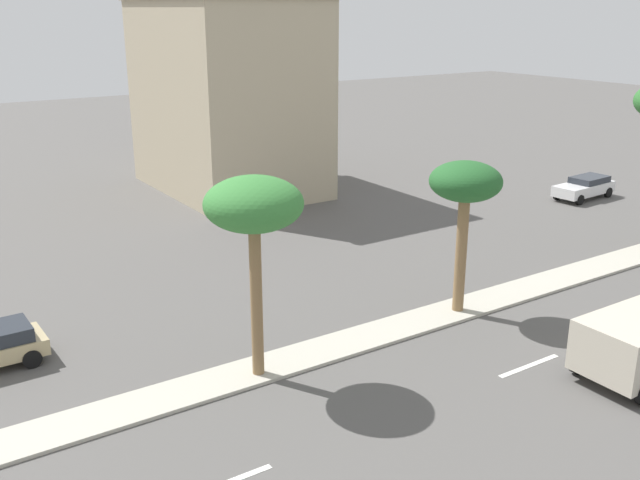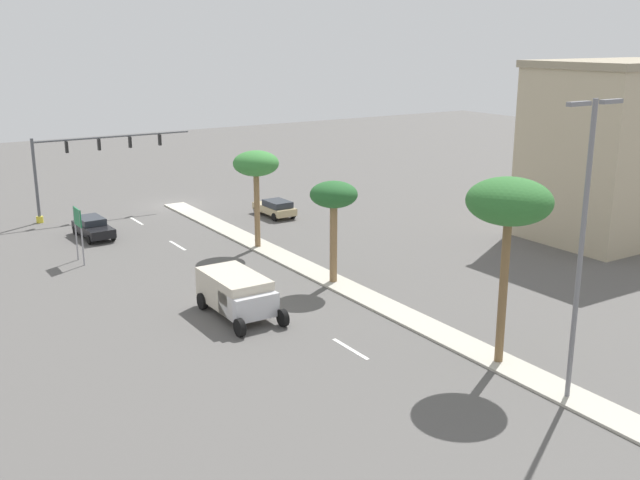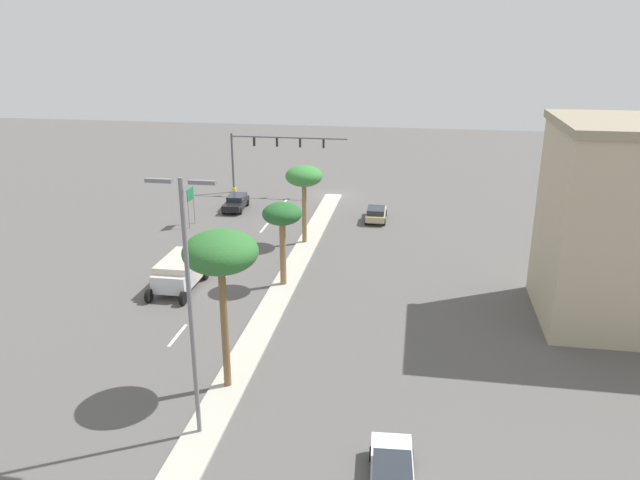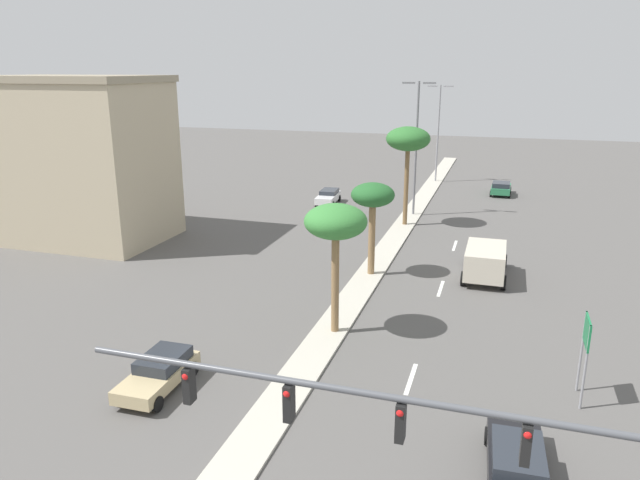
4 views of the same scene
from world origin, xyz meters
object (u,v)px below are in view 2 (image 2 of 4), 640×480
object	(u,v)px
street_lamp_mid	(583,233)
box_truck	(238,294)
directional_road_sign	(78,223)
sedan_tan_near	(275,208)
palm_tree_near	(256,165)
palm_tree_rear	(334,198)
commercial_building	(622,150)
sedan_black_left	(93,227)
traffic_signal_gantry	(79,164)
palm_tree_front	(509,204)

from	to	relation	value
street_lamp_mid	box_truck	distance (m)	17.88
directional_road_sign	sedan_tan_near	world-z (taller)	directional_road_sign
palm_tree_near	sedan_tan_near	size ratio (longest dim) A/B	1.56
palm_tree_rear	sedan_tan_near	size ratio (longest dim) A/B	1.42
commercial_building	sedan_black_left	distance (m)	38.51
commercial_building	street_lamp_mid	bearing A→B (deg)	32.93
palm_tree_rear	street_lamp_mid	distance (m)	17.25
directional_road_sign	palm_tree_near	xyz separation A→B (m)	(-11.24, 3.10, 3.13)
sedan_tan_near	commercial_building	bearing A→B (deg)	134.75
sedan_black_left	box_truck	distance (m)	19.88
traffic_signal_gantry	sedan_tan_near	size ratio (longest dim) A/B	3.06
palm_tree_rear	box_truck	xyz separation A→B (m)	(7.10, 1.72, -3.94)
directional_road_sign	box_truck	size ratio (longest dim) A/B	0.63
directional_road_sign	sedan_black_left	xyz separation A→B (m)	(-2.49, -5.84, -1.85)
commercial_building	palm_tree_near	size ratio (longest dim) A/B	2.00
directional_road_sign	palm_tree_near	distance (m)	12.07
box_truck	palm_tree_near	bearing A→B (deg)	-122.52
palm_tree_front	sedan_black_left	world-z (taller)	palm_tree_front
palm_tree_front	sedan_black_left	xyz separation A→B (m)	(8.95, -31.34, -6.52)
palm_tree_rear	street_lamp_mid	xyz separation A→B (m)	(0.10, 17.16, 1.76)
palm_tree_rear	directional_road_sign	bearing A→B (deg)	-46.94
traffic_signal_gantry	palm_tree_rear	size ratio (longest dim) A/B	2.17
traffic_signal_gantry	directional_road_sign	distance (m)	13.10
sedan_tan_near	directional_road_sign	bearing A→B (deg)	14.41
street_lamp_mid	traffic_signal_gantry	bearing A→B (deg)	-79.53
palm_tree_front	box_truck	xyz separation A→B (m)	(7.12, -11.55, -6.07)
commercial_building	sedan_tan_near	world-z (taller)	commercial_building
traffic_signal_gantry	palm_tree_front	distance (m)	38.88
traffic_signal_gantry	street_lamp_mid	xyz separation A→B (m)	(-7.73, 41.86, 2.54)
palm_tree_rear	street_lamp_mid	bearing A→B (deg)	89.67
directional_road_sign	sedan_tan_near	bearing A→B (deg)	-165.59
directional_road_sign	street_lamp_mid	bearing A→B (deg)	111.08
sedan_black_left	sedan_tan_near	bearing A→B (deg)	173.91
directional_road_sign	sedan_black_left	bearing A→B (deg)	-113.10
traffic_signal_gantry	commercial_building	world-z (taller)	commercial_building
palm_tree_near	palm_tree_front	distance (m)	22.46
traffic_signal_gantry	palm_tree_rear	world-z (taller)	traffic_signal_gantry
box_truck	street_lamp_mid	bearing A→B (deg)	114.39
directional_road_sign	sedan_black_left	world-z (taller)	directional_road_sign
palm_tree_front	palm_tree_near	bearing A→B (deg)	-89.48
sedan_black_left	box_truck	xyz separation A→B (m)	(-1.83, 19.79, 0.45)
box_truck	traffic_signal_gantry	bearing A→B (deg)	-88.41
directional_road_sign	palm_tree_near	size ratio (longest dim) A/B	0.54
palm_tree_rear	box_truck	bearing A→B (deg)	13.61
box_truck	commercial_building	bearing A→B (deg)	179.81
palm_tree_near	street_lamp_mid	distance (m)	26.32
palm_tree_front	sedan_black_left	size ratio (longest dim) A/B	1.84
traffic_signal_gantry	palm_tree_near	world-z (taller)	palm_tree_near
palm_tree_rear	sedan_black_left	xyz separation A→B (m)	(8.93, -18.07, -4.39)
palm_tree_near	box_truck	size ratio (longest dim) A/B	1.17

